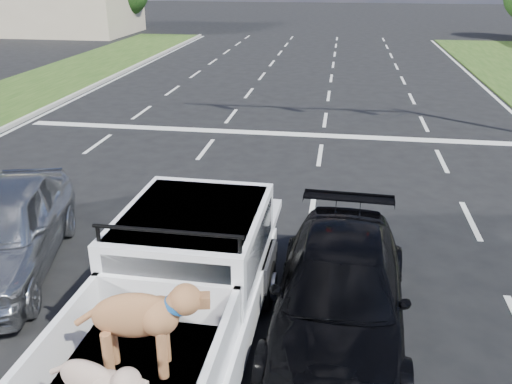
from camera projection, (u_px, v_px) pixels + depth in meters
ground at (193, 302)px, 9.08m from camera, size 160.00×160.00×0.00m
road_markings at (254, 168)px, 15.05m from camera, size 17.75×60.00×0.01m
building_left at (68, 6)px, 43.87m from camera, size 10.00×8.00×4.40m
pickup_truck at (171, 309)px, 7.14m from camera, size 2.28×5.87×2.19m
silver_sedan at (1, 230)px, 9.74m from camera, size 3.09×5.09×1.62m
black_coupe at (340, 293)px, 8.08m from camera, size 2.17×4.91×1.40m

